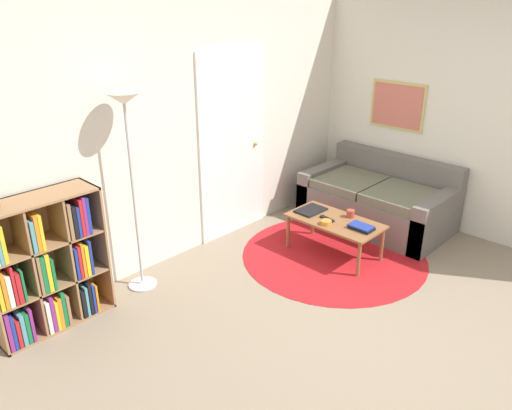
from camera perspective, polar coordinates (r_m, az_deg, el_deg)
name	(u,v)px	position (r m, az deg, el deg)	size (l,w,h in m)	color
ground_plane	(395,345)	(4.13, 15.65, -15.15)	(14.00, 14.00, 0.00)	gray
wall_back	(191,127)	(4.96, -7.41, 8.80)	(7.57, 0.11, 2.60)	silver
wall_right	(417,108)	(6.00, 17.94, 10.51)	(0.08, 5.36, 2.60)	silver
rug	(334,255)	(5.22, 8.85, -5.70)	(1.88, 1.88, 0.01)	#B2191E
bookshelf	(43,269)	(4.26, -23.15, -6.70)	(0.91, 0.34, 1.10)	#936B47
floor_lamp	(126,127)	(4.22, -14.58, 8.64)	(0.30, 0.30, 1.78)	#B7B7BC
couch	(379,201)	(5.96, 13.93, 0.46)	(0.94, 1.62, 0.76)	#66605B
coffee_table	(335,223)	(5.12, 8.99, -2.09)	(0.50, 0.95, 0.38)	brown
laptop	(311,210)	(5.27, 6.28, -0.59)	(0.32, 0.23, 0.02)	black
bowl	(326,222)	(4.98, 8.01, -1.99)	(0.11, 0.11, 0.04)	orange
book_stack_on_table	(361,227)	(4.94, 11.95, -2.50)	(0.15, 0.23, 0.04)	black
cup	(351,214)	(5.17, 10.75, -0.97)	(0.08, 0.08, 0.08)	#A33D33
remote	(327,219)	(5.09, 8.12, -1.57)	(0.07, 0.18, 0.02)	black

